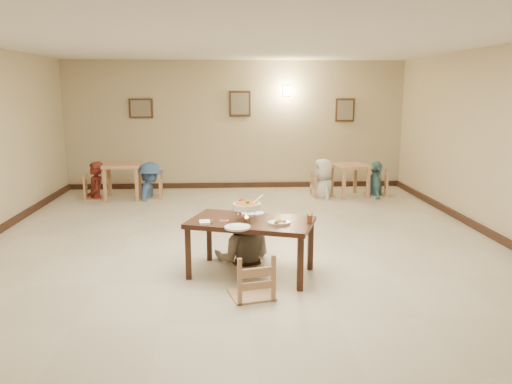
{
  "coord_description": "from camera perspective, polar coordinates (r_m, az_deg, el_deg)",
  "views": [
    {
      "loc": [
        -0.22,
        -6.89,
        2.3
      ],
      "look_at": [
        0.17,
        -0.29,
        0.95
      ],
      "focal_mm": 35.0,
      "sensor_mm": 36.0,
      "label": 1
    }
  ],
  "objects": [
    {
      "name": "baseboard_back",
      "position": [
        12.07,
        -2.27,
        0.79
      ],
      "size": [
        8.0,
        0.06,
        0.12
      ],
      "primitive_type": "cube",
      "color": "black",
      "rests_on": "floor"
    },
    {
      "name": "bg_diner_d",
      "position": [
        11.35,
        13.64,
        3.42
      ],
      "size": [
        0.51,
        0.95,
        1.54
      ],
      "primitive_type": "imported",
      "rotation": [
        0.0,
        0.0,
        1.42
      ],
      "color": "teal",
      "rests_on": "floor"
    },
    {
      "name": "main_diner",
      "position": [
        6.75,
        -1.47,
        -0.86
      ],
      "size": [
        0.91,
        0.75,
        1.71
      ],
      "primitive_type": "imported",
      "rotation": [
        0.0,
        0.0,
        3.02
      ],
      "color": "gray",
      "rests_on": "floor"
    },
    {
      "name": "baseboard_right",
      "position": [
        8.37,
        26.96,
        -5.31
      ],
      "size": [
        0.06,
        10.0,
        0.12
      ],
      "primitive_type": "cube",
      "color": "black",
      "rests_on": "floor"
    },
    {
      "name": "bg_chair_rr",
      "position": [
        11.38,
        13.58,
        2.23
      ],
      "size": [
        0.5,
        0.5,
        1.07
      ],
      "rotation": [
        0.0,
        0.0,
        -1.79
      ],
      "color": "tan",
      "rests_on": "floor"
    },
    {
      "name": "bg_diner_a",
      "position": [
        11.23,
        -18.04,
        3.31
      ],
      "size": [
        0.56,
        0.68,
        1.62
      ],
      "primitive_type": "imported",
      "rotation": [
        0.0,
        0.0,
        5.04
      ],
      "color": "maroon",
      "rests_on": "floor"
    },
    {
      "name": "curry_warmer",
      "position": [
        6.17,
        -1.08,
        -1.67
      ],
      "size": [
        0.39,
        0.34,
        0.31
      ],
      "color": "silver",
      "rests_on": "main_table"
    },
    {
      "name": "picture_b",
      "position": [
        11.86,
        -1.85,
        10.04
      ],
      "size": [
        0.5,
        0.04,
        0.6
      ],
      "color": "#3B2517",
      "rests_on": "wall_back"
    },
    {
      "name": "wall_sconce",
      "position": [
        11.94,
        3.53,
        11.47
      ],
      "size": [
        0.16,
        0.05,
        0.22
      ],
      "primitive_type": "cube",
      "color": "#FFD88C",
      "rests_on": "wall_back"
    },
    {
      "name": "chair_near",
      "position": [
        5.65,
        -0.55,
        -7.12
      ],
      "size": [
        0.47,
        0.47,
        1.0
      ],
      "rotation": [
        0.0,
        0.0,
        3.38
      ],
      "color": "tan",
      "rests_on": "floor"
    },
    {
      "name": "rice_plate_far",
      "position": [
        6.53,
        -0.37,
        -2.44
      ],
      "size": [
        0.3,
        0.3,
        0.07
      ],
      "color": "white",
      "rests_on": "main_table"
    },
    {
      "name": "floor",
      "position": [
        7.27,
        -1.46,
        -6.95
      ],
      "size": [
        10.0,
        10.0,
        0.0
      ],
      "primitive_type": "plane",
      "color": "beige",
      "rests_on": "ground"
    },
    {
      "name": "bg_table_right",
      "position": [
        11.19,
        10.7,
        2.41
      ],
      "size": [
        0.85,
        0.85,
        0.71
      ],
      "rotation": [
        0.0,
        0.0,
        0.24
      ],
      "color": "tan",
      "rests_on": "floor"
    },
    {
      "name": "bg_chair_ll",
      "position": [
        11.28,
        -17.94,
        1.7
      ],
      "size": [
        0.46,
        0.46,
        0.98
      ],
      "rotation": [
        0.0,
        0.0,
        1.73
      ],
      "color": "tan",
      "rests_on": "floor"
    },
    {
      "name": "bg_diner_c",
      "position": [
        11.02,
        7.73,
        3.78
      ],
      "size": [
        0.65,
        0.89,
        1.68
      ],
      "primitive_type": "imported",
      "rotation": [
        0.0,
        0.0,
        4.85
      ],
      "color": "silver",
      "rests_on": "floor"
    },
    {
      "name": "chili_dish",
      "position": [
        6.2,
        -3.66,
        -3.26
      ],
      "size": [
        0.1,
        0.1,
        0.02
      ],
      "color": "white",
      "rests_on": "main_table"
    },
    {
      "name": "drink_glass",
      "position": [
        6.11,
        6.15,
        -3.0
      ],
      "size": [
        0.07,
        0.07,
        0.14
      ],
      "color": "white",
      "rests_on": "main_table"
    },
    {
      "name": "bg_chair_lr",
      "position": [
        11.04,
        -12.01,
        1.9
      ],
      "size": [
        0.48,
        0.48,
        1.02
      ],
      "rotation": [
        0.0,
        0.0,
        -1.53
      ],
      "color": "tan",
      "rests_on": "floor"
    },
    {
      "name": "bg_table_left",
      "position": [
        11.1,
        -15.06,
        2.45
      ],
      "size": [
        0.83,
        0.83,
        0.77
      ],
      "rotation": [
        0.0,
        0.0,
        0.09
      ],
      "color": "tan",
      "rests_on": "floor"
    },
    {
      "name": "bg_chair_rl",
      "position": [
        11.07,
        7.69,
        2.05
      ],
      "size": [
        0.47,
        0.47,
        1.01
      ],
      "rotation": [
        0.0,
        0.0,
        1.65
      ],
      "color": "tan",
      "rests_on": "floor"
    },
    {
      "name": "chair_far",
      "position": [
        6.92,
        -1.19,
        -3.82
      ],
      "size": [
        0.45,
        0.45,
        0.95
      ],
      "rotation": [
        0.0,
        0.0,
        -0.19
      ],
      "color": "tan",
      "rests_on": "floor"
    },
    {
      "name": "picture_c",
      "position": [
        12.19,
        10.14,
        9.2
      ],
      "size": [
        0.45,
        0.04,
        0.55
      ],
      "color": "#3B2517",
      "rests_on": "wall_back"
    },
    {
      "name": "wall_front",
      "position": [
        2.07,
        3.16,
        -11.28
      ],
      "size": [
        10.0,
        0.0,
        10.0
      ],
      "primitive_type": "plane",
      "rotation": [
        -1.57,
        0.0,
        0.0
      ],
      "color": "#C3B08B",
      "rests_on": "floor"
    },
    {
      "name": "fried_plate",
      "position": [
        6.08,
        2.65,
        -3.44
      ],
      "size": [
        0.28,
        0.28,
        0.06
      ],
      "color": "white",
      "rests_on": "main_table"
    },
    {
      "name": "main_table",
      "position": [
        6.27,
        -0.59,
        -3.94
      ],
      "size": [
        1.71,
        1.3,
        0.71
      ],
      "rotation": [
        0.0,
        0.0,
        -0.33
      ],
      "color": "#3B1F16",
      "rests_on": "floor"
    },
    {
      "name": "bg_diner_b",
      "position": [
        10.99,
        -12.07,
        3.36
      ],
      "size": [
        0.64,
        1.05,
        1.58
      ],
      "primitive_type": "imported",
      "rotation": [
        0.0,
        0.0,
        1.52
      ],
      "color": "#456BA2",
      "rests_on": "floor"
    },
    {
      "name": "rice_plate_near",
      "position": [
        5.88,
        -2.14,
        -4.01
      ],
      "size": [
        0.31,
        0.31,
        0.07
      ],
      "color": "white",
      "rests_on": "main_table"
    },
    {
      "name": "ceiling",
      "position": [
        6.93,
        -1.59,
        17.29
      ],
      "size": [
        10.0,
        10.0,
        0.0
      ],
      "primitive_type": "plane",
      "color": "silver",
      "rests_on": "wall_back"
    },
    {
      "name": "picture_a",
      "position": [
        12.02,
        -13.03,
        9.3
      ],
      "size": [
        0.55,
        0.04,
        0.45
      ],
      "color": "#3B2517",
      "rests_on": "wall_back"
    },
    {
      "name": "napkin_cutlery",
      "position": [
        6.11,
        -5.85,
        -3.47
      ],
      "size": [
        0.17,
        0.27,
        0.03
      ],
      "color": "white",
      "rests_on": "main_table"
    },
    {
      "name": "wall_back",
      "position": [
        11.92,
        -2.33,
        7.64
      ],
      "size": [
        10.0,
        0.0,
        10.0
      ],
      "primitive_type": "plane",
      "rotation": [
        1.57,
        0.0,
        0.0
      ],
      "color": "#C3B08B",
      "rests_on": "floor"
    }
  ]
}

